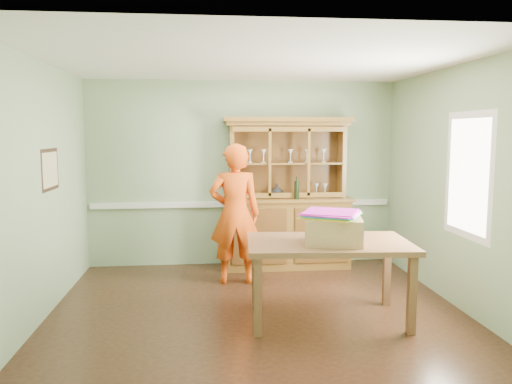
{
  "coord_description": "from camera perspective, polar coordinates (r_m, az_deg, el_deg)",
  "views": [
    {
      "loc": [
        -0.55,
        -5.33,
        1.95
      ],
      "look_at": [
        0.04,
        0.4,
        1.26
      ],
      "focal_mm": 35.0,
      "sensor_mm": 36.0,
      "label": 1
    }
  ],
  "objects": [
    {
      "name": "chair_rail",
      "position": [
        7.4,
        -1.52,
        -1.38
      ],
      "size": [
        4.41,
        0.05,
        0.08
      ],
      "primitive_type": "cube",
      "color": "white",
      "rests_on": "wall_back"
    },
    {
      "name": "window_panel",
      "position": [
        5.76,
        23.03,
        1.77
      ],
      "size": [
        0.03,
        0.96,
        1.36
      ],
      "color": "white",
      "rests_on": "wall_right"
    },
    {
      "name": "wall_left",
      "position": [
        5.62,
        -23.4,
        0.1
      ],
      "size": [
        0.0,
        4.0,
        4.0
      ],
      "primitive_type": "plane",
      "rotation": [
        1.57,
        0.0,
        1.57
      ],
      "color": "#8AA77D",
      "rests_on": "floor"
    },
    {
      "name": "dining_table",
      "position": [
        5.26,
        8.27,
        -6.63
      ],
      "size": [
        1.73,
        1.11,
        0.84
      ],
      "rotation": [
        0.0,
        0.0,
        -0.07
      ],
      "color": "brown",
      "rests_on": "floor"
    },
    {
      "name": "wall_front",
      "position": [
        3.42,
        3.5,
        -3.31
      ],
      "size": [
        4.5,
        0.0,
        4.5
      ],
      "primitive_type": "plane",
      "rotation": [
        -1.57,
        0.0,
        0.0
      ],
      "color": "#8AA77D",
      "rests_on": "floor"
    },
    {
      "name": "wall_right",
      "position": [
        6.05,
        21.77,
        0.61
      ],
      "size": [
        0.0,
        4.0,
        4.0
      ],
      "primitive_type": "plane",
      "rotation": [
        1.57,
        0.0,
        -1.57
      ],
      "color": "#8AA77D",
      "rests_on": "floor"
    },
    {
      "name": "framed_map",
      "position": [
        5.88,
        -22.43,
        2.38
      ],
      "size": [
        0.03,
        0.6,
        0.46
      ],
      "color": "#311E13",
      "rests_on": "wall_left"
    },
    {
      "name": "person",
      "position": [
        6.44,
        -2.42,
        -2.54
      ],
      "size": [
        0.67,
        0.44,
        1.81
      ],
      "primitive_type": "imported",
      "rotation": [
        0.0,
        0.0,
        3.13
      ],
      "color": "#DE4B0E",
      "rests_on": "floor"
    },
    {
      "name": "wall_back",
      "position": [
        7.37,
        -1.55,
        2.11
      ],
      "size": [
        4.5,
        0.0,
        4.5
      ],
      "primitive_type": "plane",
      "rotation": [
        1.57,
        0.0,
        0.0
      ],
      "color": "#8AA77D",
      "rests_on": "floor"
    },
    {
      "name": "ceiling",
      "position": [
        5.41,
        0.05,
        14.76
      ],
      "size": [
        4.5,
        4.5,
        0.0
      ],
      "primitive_type": "plane",
      "rotation": [
        3.14,
        0.0,
        0.0
      ],
      "color": "white",
      "rests_on": "wall_back"
    },
    {
      "name": "china_hutch",
      "position": [
        7.28,
        3.59,
        -2.63
      ],
      "size": [
        1.84,
        0.61,
        2.17
      ],
      "color": "olive",
      "rests_on": "floor"
    },
    {
      "name": "cardboard_box",
      "position": [
        5.1,
        8.82,
        -4.4
      ],
      "size": [
        0.65,
        0.56,
        0.26
      ],
      "primitive_type": "cube",
      "rotation": [
        0.0,
        0.0,
        -0.21
      ],
      "color": "tan",
      "rests_on": "dining_table"
    },
    {
      "name": "floor",
      "position": [
        5.7,
        0.05,
        -13.22
      ],
      "size": [
        4.5,
        4.5,
        0.0
      ],
      "primitive_type": "plane",
      "color": "#3F2414",
      "rests_on": "ground"
    },
    {
      "name": "kite_stack",
      "position": [
        5.09,
        8.49,
        -2.55
      ],
      "size": [
        0.7,
        0.7,
        0.06
      ],
      "rotation": [
        0.0,
        0.0,
        1.05
      ],
      "color": "gold",
      "rests_on": "cardboard_box"
    }
  ]
}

